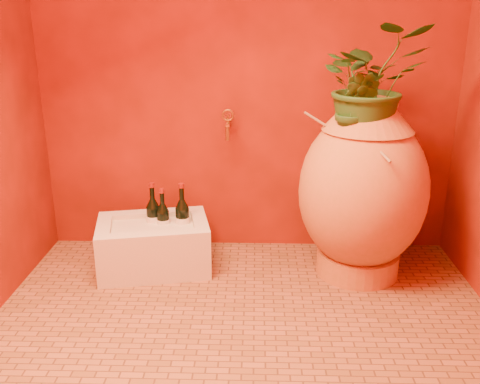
{
  "coord_description": "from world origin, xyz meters",
  "views": [
    {
      "loc": [
        0.05,
        -2.2,
        1.45
      ],
      "look_at": [
        -0.03,
        0.35,
        0.58
      ],
      "focal_mm": 40.0,
      "sensor_mm": 36.0,
      "label": 1
    }
  ],
  "objects_px": {
    "amphora": "(363,190)",
    "wine_bottle_b": "(163,221)",
    "stone_basin": "(154,246)",
    "wine_bottle_c": "(153,218)",
    "wall_tap": "(228,123)",
    "wine_bottle_a": "(183,220)"
  },
  "relations": [
    {
      "from": "amphora",
      "to": "wine_bottle_a",
      "type": "bearing_deg",
      "value": 175.62
    },
    {
      "from": "amphora",
      "to": "stone_basin",
      "type": "height_order",
      "value": "amphora"
    },
    {
      "from": "wall_tap",
      "to": "wine_bottle_c",
      "type": "bearing_deg",
      "value": -155.49
    },
    {
      "from": "amphora",
      "to": "wine_bottle_b",
      "type": "relative_size",
      "value": 3.25
    },
    {
      "from": "amphora",
      "to": "stone_basin",
      "type": "xyz_separation_m",
      "value": [
        -1.19,
        0.02,
        -0.36
      ]
    },
    {
      "from": "wine_bottle_a",
      "to": "wall_tap",
      "type": "bearing_deg",
      "value": 40.52
    },
    {
      "from": "amphora",
      "to": "wine_bottle_a",
      "type": "relative_size",
      "value": 2.93
    },
    {
      "from": "stone_basin",
      "to": "wine_bottle_b",
      "type": "distance_m",
      "value": 0.15
    },
    {
      "from": "amphora",
      "to": "wine_bottle_b",
      "type": "distance_m",
      "value": 1.16
    },
    {
      "from": "amphora",
      "to": "wine_bottle_c",
      "type": "relative_size",
      "value": 2.99
    },
    {
      "from": "amphora",
      "to": "wine_bottle_b",
      "type": "bearing_deg",
      "value": 176.24
    },
    {
      "from": "stone_basin",
      "to": "wine_bottle_b",
      "type": "height_order",
      "value": "wine_bottle_b"
    },
    {
      "from": "stone_basin",
      "to": "wine_bottle_b",
      "type": "bearing_deg",
      "value": 45.89
    },
    {
      "from": "stone_basin",
      "to": "wine_bottle_c",
      "type": "xyz_separation_m",
      "value": [
        -0.01,
        0.08,
        0.14
      ]
    },
    {
      "from": "wine_bottle_a",
      "to": "wine_bottle_c",
      "type": "distance_m",
      "value": 0.18
    },
    {
      "from": "stone_basin",
      "to": "wine_bottle_b",
      "type": "relative_size",
      "value": 2.24
    },
    {
      "from": "amphora",
      "to": "wine_bottle_a",
      "type": "xyz_separation_m",
      "value": [
        -1.02,
        0.08,
        -0.22
      ]
    },
    {
      "from": "stone_basin",
      "to": "wine_bottle_b",
      "type": "xyz_separation_m",
      "value": [
        0.05,
        0.06,
        0.13
      ]
    },
    {
      "from": "amphora",
      "to": "wall_tap",
      "type": "height_order",
      "value": "amphora"
    },
    {
      "from": "wine_bottle_c",
      "to": "wall_tap",
      "type": "xyz_separation_m",
      "value": [
        0.43,
        0.2,
        0.53
      ]
    },
    {
      "from": "wine_bottle_b",
      "to": "wine_bottle_a",
      "type": "bearing_deg",
      "value": 1.85
    },
    {
      "from": "wine_bottle_b",
      "to": "stone_basin",
      "type": "bearing_deg",
      "value": -134.11
    }
  ]
}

